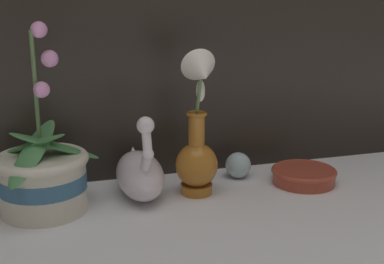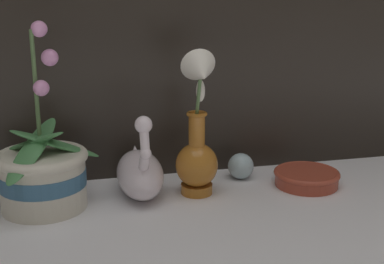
{
  "view_description": "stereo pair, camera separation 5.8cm",
  "coord_description": "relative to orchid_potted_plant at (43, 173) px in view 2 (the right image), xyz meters",
  "views": [
    {
      "loc": [
        -0.28,
        -0.86,
        0.43
      ],
      "look_at": [
        0.02,
        0.13,
        0.14
      ],
      "focal_mm": 50.0,
      "sensor_mm": 36.0,
      "label": 1
    },
    {
      "loc": [
        -0.22,
        -0.88,
        0.43
      ],
      "look_at": [
        0.02,
        0.13,
        0.14
      ],
      "focal_mm": 50.0,
      "sensor_mm": 36.0,
      "label": 2
    }
  ],
  "objects": [
    {
      "name": "ground_plane",
      "position": [
        0.28,
        -0.14,
        -0.07
      ],
      "size": [
        2.8,
        2.8,
        0.0
      ],
      "primitive_type": "plane",
      "color": "white"
    },
    {
      "name": "orchid_potted_plant",
      "position": [
        0.0,
        0.0,
        0.0
      ],
      "size": [
        0.22,
        0.22,
        0.36
      ],
      "color": "beige",
      "rests_on": "ground_plane"
    },
    {
      "name": "swan_figurine",
      "position": [
        0.19,
        0.02,
        -0.02
      ],
      "size": [
        0.09,
        0.19,
        0.19
      ],
      "color": "white",
      "rests_on": "ground_plane"
    },
    {
      "name": "blue_vase",
      "position": [
        0.31,
        -0.01,
        0.04
      ],
      "size": [
        0.09,
        0.12,
        0.31
      ],
      "color": "#B26B23",
      "rests_on": "ground_plane"
    },
    {
      "name": "glass_sphere",
      "position": [
        0.43,
        0.06,
        -0.04
      ],
      "size": [
        0.06,
        0.06,
        0.06
      ],
      "color": "silver",
      "rests_on": "ground_plane"
    },
    {
      "name": "amber_dish",
      "position": [
        0.55,
        -0.01,
        -0.05
      ],
      "size": [
        0.14,
        0.14,
        0.03
      ],
      "color": "#A8422D",
      "rests_on": "ground_plane"
    }
  ]
}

